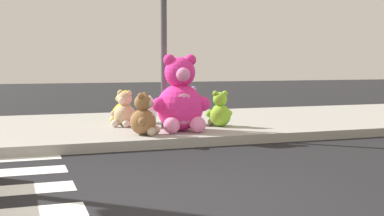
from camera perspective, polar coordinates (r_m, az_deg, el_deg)
ground_plane at (r=4.58m, az=0.12°, el=-11.07°), size 60.00×60.00×0.00m
sidewalk at (r=9.54m, az=-10.28°, el=-2.26°), size 28.00×4.40×0.15m
sign_pole at (r=8.92m, az=-3.21°, el=8.72°), size 0.56×0.11×3.20m
plush_pink_large at (r=8.39m, az=-1.31°, el=0.86°), size 0.99×0.88×1.28m
plush_white at (r=9.61m, az=-5.06°, el=-0.44°), size 0.36×0.40×0.53m
plush_tan at (r=9.10m, az=-7.66°, el=-0.46°), size 0.46×0.47×0.65m
plush_lime at (r=9.07m, az=3.15°, el=-0.46°), size 0.50×0.44×0.64m
plush_brown at (r=7.98m, az=-5.43°, el=-1.13°), size 0.49×0.47×0.67m
plush_lavender at (r=9.31m, az=-0.30°, el=-0.15°), size 0.50×0.51×0.71m
plush_yellow at (r=9.70m, az=-7.86°, el=-0.18°), size 0.45×0.45×0.63m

